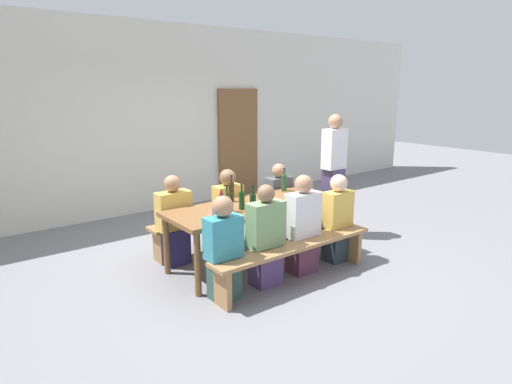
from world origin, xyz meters
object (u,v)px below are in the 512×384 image
(wine_bottle_1, at_px, (253,202))
(standing_host, at_px, (333,177))
(wine_glass_2, at_px, (212,212))
(wine_bottle_5, at_px, (231,191))
(seated_guest_far_0, at_px, (174,223))
(bench_far, at_px, (224,221))
(wine_bottle_4, at_px, (242,200))
(seated_guest_near_2, at_px, (303,227))
(wine_bottle_3, at_px, (227,205))
(tasting_table, at_px, (256,210))
(wine_bottle_0, at_px, (284,182))
(seated_guest_near_1, at_px, (266,239))
(bench_near, at_px, (295,251))
(wine_glass_1, at_px, (314,192))
(seated_guest_near_3, at_px, (337,220))
(wine_glass_0, at_px, (221,193))
(seated_guest_far_2, at_px, (278,202))
(seated_guest_far_1, at_px, (228,212))
(wooden_door, at_px, (238,144))
(seated_guest_near_0, at_px, (224,251))

(wine_bottle_1, xyz_separation_m, standing_host, (1.74, 0.38, 0.01))
(wine_glass_2, bearing_deg, wine_bottle_1, 2.41)
(wine_bottle_5, xyz_separation_m, seated_guest_far_0, (-0.65, 0.29, -0.35))
(wine_bottle_1, bearing_deg, wine_glass_2, -177.59)
(bench_far, xyz_separation_m, wine_bottle_4, (-0.28, -0.81, 0.51))
(wine_glass_2, distance_m, seated_guest_near_2, 1.12)
(wine_bottle_3, height_order, standing_host, standing_host)
(tasting_table, xyz_separation_m, seated_guest_far_0, (-0.82, 0.57, -0.15))
(wine_bottle_0, xyz_separation_m, seated_guest_near_1, (-1.02, -0.88, -0.34))
(bench_near, relative_size, wine_glass_2, 14.78)
(seated_guest_near_1, xyz_separation_m, seated_guest_far_0, (-0.52, 1.14, -0.01))
(seated_guest_far_0, bearing_deg, wine_glass_1, 59.22)
(wine_glass_1, relative_size, seated_guest_near_3, 0.15)
(bench_near, bearing_deg, wine_glass_0, 105.06)
(tasting_table, distance_m, wine_bottle_4, 0.34)
(wine_bottle_4, bearing_deg, wine_bottle_1, -73.53)
(seated_guest_far_2, bearing_deg, tasting_table, -56.10)
(tasting_table, height_order, bench_far, tasting_table)
(wine_glass_0, xyz_separation_m, seated_guest_far_1, (0.25, 0.23, -0.34))
(wooden_door, distance_m, standing_host, 2.81)
(seated_guest_near_0, relative_size, seated_guest_near_2, 0.93)
(wine_bottle_1, relative_size, wine_bottle_4, 1.02)
(bench_far, xyz_separation_m, wine_bottle_3, (-0.57, -0.94, 0.51))
(bench_near, xyz_separation_m, wine_bottle_1, (-0.23, 0.48, 0.50))
(seated_guest_near_3, height_order, seated_guest_far_0, seated_guest_far_0)
(wine_bottle_4, xyz_separation_m, seated_guest_near_0, (-0.57, -0.48, -0.34))
(wine_bottle_4, height_order, wine_glass_2, wine_bottle_4)
(wine_bottle_5, bearing_deg, wine_bottle_1, -96.57)
(seated_guest_far_1, bearing_deg, seated_guest_far_2, 90.00)
(wine_bottle_1, distance_m, wine_glass_2, 0.56)
(wine_bottle_1, xyz_separation_m, seated_guest_far_1, (0.20, 0.81, -0.34))
(seated_guest_near_2, distance_m, seated_guest_near_3, 0.59)
(bench_far, height_order, wine_glass_2, wine_glass_2)
(bench_near, height_order, seated_guest_near_1, seated_guest_near_1)
(bench_near, distance_m, wine_bottle_1, 0.73)
(wine_bottle_1, bearing_deg, wine_bottle_0, 30.20)
(standing_host, bearing_deg, wine_glass_2, 10.04)
(bench_far, xyz_separation_m, seated_guest_near_2, (0.24, -1.29, 0.20))
(wine_glass_0, relative_size, seated_guest_near_0, 0.15)
(wine_glass_2, height_order, seated_guest_far_1, seated_guest_far_1)
(bench_near, height_order, wine_glass_2, wine_glass_2)
(seated_guest_far_1, relative_size, seated_guest_far_2, 1.02)
(tasting_table, relative_size, seated_guest_near_2, 1.90)
(wine_bottle_4, height_order, seated_guest_near_0, seated_guest_near_0)
(bench_far, xyz_separation_m, seated_guest_near_3, (0.83, -1.29, 0.17))
(seated_guest_far_0, distance_m, standing_host, 2.39)
(wine_bottle_5, bearing_deg, tasting_table, -58.41)
(seated_guest_near_3, xyz_separation_m, seated_guest_far_2, (0.01, 1.14, -0.02))
(wine_bottle_5, bearing_deg, seated_guest_far_0, 155.82)
(seated_guest_far_0, bearing_deg, bench_far, 100.38)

